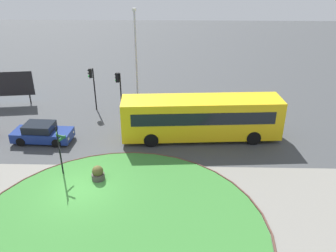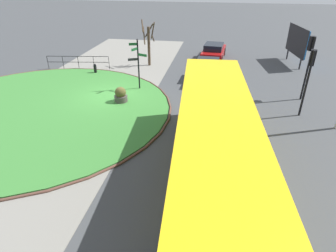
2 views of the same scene
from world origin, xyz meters
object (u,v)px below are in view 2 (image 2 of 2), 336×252
(traffic_light_near, at_px, (310,54))
(car_far_lane, at_px, (207,71))
(signpost_directional, at_px, (138,61))
(bus_yellow, at_px, (214,144))
(billboard_left, at_px, (297,41))
(car_near_lane, at_px, (214,51))
(traffic_light_far, at_px, (310,68))
(bollard_foreground, at_px, (95,69))
(street_tree_bare, at_px, (149,42))
(planter_near_signpost, at_px, (121,96))

(traffic_light_near, bearing_deg, car_far_lane, 51.05)
(signpost_directional, xyz_separation_m, bus_yellow, (8.46, 4.99, -0.25))
(car_far_lane, distance_m, billboard_left, 8.60)
(car_near_lane, height_order, traffic_light_far, traffic_light_far)
(bollard_foreground, distance_m, billboard_left, 16.03)
(traffic_light_far, distance_m, street_tree_bare, 12.49)
(planter_near_signpost, bearing_deg, car_far_lane, 136.55)
(traffic_light_far, relative_size, billboard_left, 0.88)
(billboard_left, bearing_deg, car_far_lane, -61.68)
(signpost_directional, relative_size, bus_yellow, 0.29)
(car_far_lane, bearing_deg, bus_yellow, 6.93)
(bollard_foreground, xyz_separation_m, car_near_lane, (-5.82, 8.56, 0.22))
(signpost_directional, relative_size, street_tree_bare, 0.92)
(bollard_foreground, bearing_deg, planter_near_signpost, 36.58)
(car_far_lane, xyz_separation_m, street_tree_bare, (-2.68, -4.78, 1.20))
(bus_yellow, xyz_separation_m, street_tree_bare, (-13.90, -5.57, 0.21))
(car_far_lane, relative_size, traffic_light_near, 1.14)
(car_far_lane, xyz_separation_m, billboard_left, (-5.08, 6.83, 1.22))
(traffic_light_far, bearing_deg, signpost_directional, 89.59)
(signpost_directional, distance_m, bus_yellow, 9.82)
(car_far_lane, relative_size, planter_near_signpost, 4.27)
(bollard_foreground, relative_size, traffic_light_far, 0.22)
(car_far_lane, xyz_separation_m, planter_near_signpost, (4.95, -4.69, -0.20))
(signpost_directional, xyz_separation_m, traffic_light_far, (1.96, 9.44, 0.66))
(planter_near_signpost, height_order, street_tree_bare, street_tree_bare)
(car_near_lane, distance_m, street_tree_bare, 6.02)
(bus_yellow, relative_size, car_far_lane, 2.70)
(planter_near_signpost, bearing_deg, car_near_lane, 154.91)
(car_near_lane, height_order, street_tree_bare, street_tree_bare)
(car_near_lane, xyz_separation_m, billboard_left, (0.61, 6.54, 1.26))
(bollard_foreground, bearing_deg, signpost_directional, 57.09)
(signpost_directional, bearing_deg, bus_yellow, 30.53)
(car_far_lane, bearing_deg, street_tree_bare, -116.46)
(bus_yellow, bearing_deg, car_far_lane, -179.97)
(bollard_foreground, bearing_deg, street_tree_bare, 128.86)
(street_tree_bare, bearing_deg, traffic_light_near, 64.09)
(signpost_directional, bearing_deg, traffic_light_near, 91.89)
(bus_yellow, relative_size, billboard_left, 2.86)
(signpost_directional, distance_m, car_near_lane, 9.65)
(billboard_left, xyz_separation_m, street_tree_bare, (2.40, -11.61, -0.02))
(signpost_directional, height_order, bus_yellow, signpost_directional)
(bus_yellow, bearing_deg, traffic_light_far, 141.51)
(car_near_lane, xyz_separation_m, traffic_light_near, (8.12, 5.46, 2.08))
(signpost_directional, bearing_deg, traffic_light_far, 78.26)
(signpost_directional, distance_m, traffic_light_near, 9.99)
(signpost_directional, bearing_deg, street_tree_bare, -173.85)
(bollard_foreground, bearing_deg, car_near_lane, 124.20)
(signpost_directional, height_order, planter_near_signpost, signpost_directional)
(bollard_foreground, relative_size, billboard_left, 0.19)
(bollard_foreground, distance_m, planter_near_signpost, 6.00)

